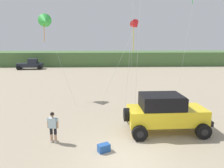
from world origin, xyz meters
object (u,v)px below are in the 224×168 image
kite_blue_swept (45,21)px  cooler_box (104,148)px  kite_red_delta (136,26)px  jeep (165,112)px  person_watching (53,125)px  distant_pickup (31,64)px

kite_blue_swept → cooler_box: bearing=-63.4°
kite_red_delta → kite_blue_swept: size_ratio=0.90×
jeep → person_watching: jeep is taller
jeep → cooler_box: size_ratio=8.73×
jeep → kite_blue_swept: kite_blue_swept is taller
jeep → kite_red_delta: 7.69m
cooler_box → kite_blue_swept: size_ratio=0.07×
jeep → cooler_box: bearing=-149.0°
distant_pickup → person_watching: bearing=-69.7°
jeep → kite_red_delta: (-1.01, 5.56, 5.22)m
cooler_box → kite_red_delta: size_ratio=0.08×
kite_blue_swept → person_watching: bearing=-74.9°
cooler_box → distant_pickup: bearing=86.1°
distant_pickup → kite_blue_swept: (8.69, -21.02, 6.02)m
cooler_box → kite_red_delta: 10.23m
jeep → kite_blue_swept: (-8.64, 8.03, 5.76)m
cooler_box → kite_blue_swept: kite_blue_swept is taller
jeep → distant_pickup: jeep is taller
person_watching → distant_pickup: bearing=110.3°
person_watching → distant_pickup: (-11.14, 30.12, 0.00)m
distant_pickup → cooler_box: bearing=-66.2°
distant_pickup → kite_red_delta: 29.12m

